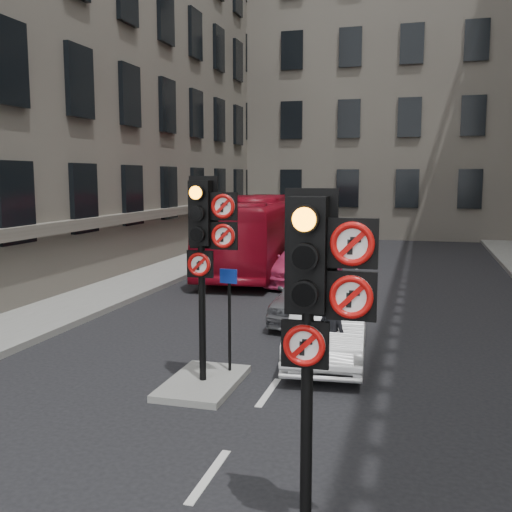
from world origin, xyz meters
The scene contains 12 objects.
pavement_left centered at (-7.20, 12.00, 0.08)m, with size 3.00×50.00×0.16m, color gray.
centre_island centered at (-1.20, 5.00, 0.06)m, with size 1.20×2.00×0.12m, color gray.
building_far centered at (0.00, 38.00, 10.00)m, with size 30.00×14.00×20.00m, color slate.
signal_near centered at (1.49, 0.99, 2.58)m, with size 0.91×0.40×3.58m.
signal_far centered at (-1.11, 4.99, 2.70)m, with size 0.91×0.40×3.58m.
car_silver centered at (-0.21, 10.42, 0.67)m, with size 1.59×3.96×1.35m, color #98999F.
car_white centered at (0.70, 7.26, 0.68)m, with size 1.45×4.15×1.37m, color silver.
car_pink centered at (-1.41, 15.87, 0.68)m, with size 1.92×4.72×1.37m, color #E9447F.
bus_red centered at (-3.75, 18.07, 1.48)m, with size 2.48×10.61×2.96m, color maroon.
motorcycle centered at (0.39, 9.06, 0.54)m, with size 0.51×1.81×1.09m, color black.
motorcyclist centered at (0.94, 6.00, 0.76)m, with size 0.55×0.36×1.52m, color black.
info_sign centered at (-0.90, 5.60, 1.35)m, with size 0.33×0.11×1.91m.
Camera 1 is at (2.42, -4.58, 3.69)m, focal length 42.00 mm.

